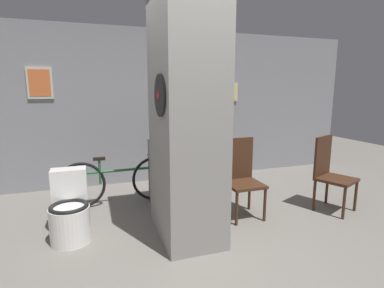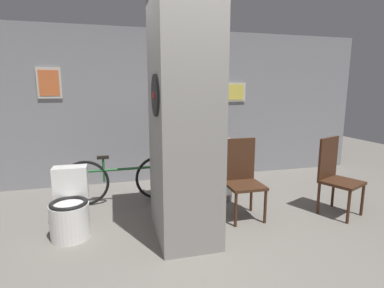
{
  "view_description": "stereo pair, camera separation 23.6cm",
  "coord_description": "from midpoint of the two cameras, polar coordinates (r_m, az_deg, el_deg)",
  "views": [
    {
      "loc": [
        -0.91,
        -2.51,
        1.62
      ],
      "look_at": [
        0.25,
        0.88,
        0.95
      ],
      "focal_mm": 28.0,
      "sensor_mm": 36.0,
      "label": 1
    },
    {
      "loc": [
        -0.68,
        -2.58,
        1.62
      ],
      "look_at": [
        0.25,
        0.88,
        0.95
      ],
      "focal_mm": 28.0,
      "sensor_mm": 36.0,
      "label": 2
    }
  ],
  "objects": [
    {
      "name": "wall_back",
      "position": [
        5.24,
        -6.31,
        7.06
      ],
      "size": [
        8.0,
        0.09,
        2.6
      ],
      "color": "gray",
      "rests_on": "ground_plane"
    },
    {
      "name": "bicycle",
      "position": [
        4.38,
        -11.56,
        -6.63
      ],
      "size": [
        1.65,
        0.42,
        0.7
      ],
      "color": "black",
      "rests_on": "ground_plane"
    },
    {
      "name": "chair_near_pillar",
      "position": [
        3.87,
        11.22,
        -5.98
      ],
      "size": [
        0.44,
        0.44,
        0.99
      ],
      "rotation": [
        0.0,
        0.0,
        -0.01
      ],
      "color": "#422616",
      "rests_on": "ground_plane"
    },
    {
      "name": "ground_plane",
      "position": [
        3.11,
        2.15,
        -20.72
      ],
      "size": [
        14.0,
        14.0,
        0.0
      ],
      "primitive_type": "plane",
      "color": "slate"
    },
    {
      "name": "bottle_tall",
      "position": [
        4.29,
        2.74,
        2.48
      ],
      "size": [
        0.07,
        0.07,
        0.28
      ],
      "color": "#19598C",
      "rests_on": "counter_shelf"
    },
    {
      "name": "chair_by_doorway",
      "position": [
        4.37,
        27.09,
        -5.05
      ],
      "size": [
        0.57,
        0.57,
        0.99
      ],
      "rotation": [
        0.0,
        0.0,
        0.41
      ],
      "color": "#422616",
      "rests_on": "ground_plane"
    },
    {
      "name": "toilet",
      "position": [
        3.6,
        -20.44,
        -11.55
      ],
      "size": [
        0.42,
        0.58,
        0.74
      ],
      "color": "white",
      "rests_on": "ground_plane"
    },
    {
      "name": "counter_shelf",
      "position": [
        4.35,
        1.48,
        -4.94
      ],
      "size": [
        1.1,
        0.44,
        0.91
      ],
      "color": "gray",
      "rests_on": "ground_plane"
    },
    {
      "name": "pillar_center",
      "position": [
        3.15,
        0.51,
        4.8
      ],
      "size": [
        0.65,
        0.96,
        2.6
      ],
      "color": "gray",
      "rests_on": "ground_plane"
    }
  ]
}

